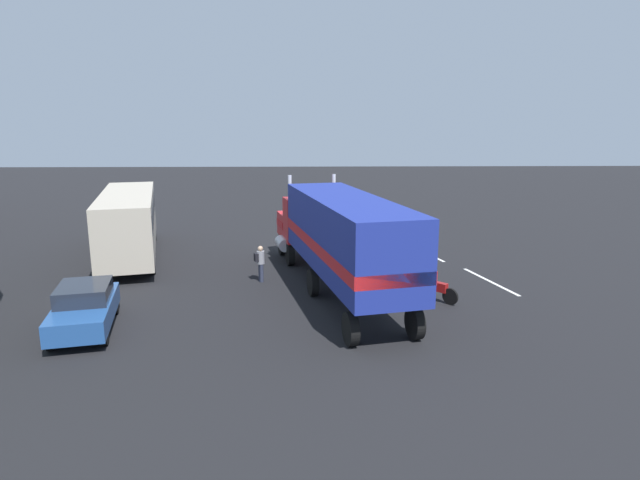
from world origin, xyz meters
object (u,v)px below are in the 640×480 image
at_px(person_bystander, 260,262).
at_px(parked_bus, 128,219).
at_px(parked_car, 85,307).
at_px(motorcycle, 434,289).
at_px(semi_truck, 338,233).

height_order(person_bystander, parked_bus, parked_bus).
distance_m(person_bystander, parked_car, 7.87).
relative_size(person_bystander, parked_bus, 0.14).
bearing_deg(motorcycle, parked_car, 102.42).
bearing_deg(semi_truck, parked_car, 113.84).
xyz_separation_m(semi_truck, parked_car, (-3.92, 8.87, -1.72)).
xyz_separation_m(person_bystander, parked_bus, (4.73, 7.23, 1.17)).
height_order(person_bystander, motorcycle, person_bystander).
distance_m(parked_bus, motorcycle, 16.31).
xyz_separation_m(semi_truck, person_bystander, (1.69, 3.35, -1.63)).
relative_size(parked_car, motorcycle, 2.96).
bearing_deg(motorcycle, semi_truck, 73.34).
distance_m(semi_truck, parked_bus, 12.39).
bearing_deg(parked_car, parked_bus, 9.42).
bearing_deg(parked_car, semi_truck, -66.16).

